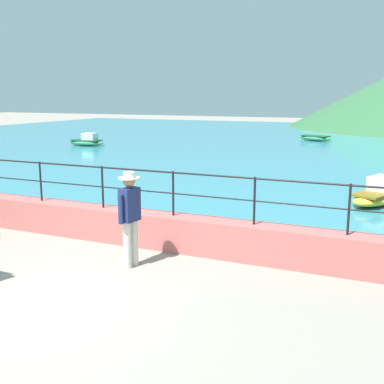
{
  "coord_description": "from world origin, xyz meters",
  "views": [
    {
      "loc": [
        4.87,
        -5.05,
        3.07
      ],
      "look_at": [
        1.03,
        3.7,
        1.1
      ],
      "focal_mm": 44.13,
      "sensor_mm": 36.0,
      "label": 1
    }
  ],
  "objects_px": {
    "person_walking": "(130,214)",
    "boat_0": "(87,141)",
    "boat_2": "(379,194)",
    "boat_1": "(315,138)"
  },
  "relations": [
    {
      "from": "person_walking",
      "to": "boat_2",
      "type": "bearing_deg",
      "value": 60.7
    },
    {
      "from": "person_walking",
      "to": "boat_1",
      "type": "height_order",
      "value": "person_walking"
    },
    {
      "from": "person_walking",
      "to": "boat_1",
      "type": "relative_size",
      "value": 0.71
    },
    {
      "from": "person_walking",
      "to": "boat_0",
      "type": "distance_m",
      "value": 20.95
    },
    {
      "from": "boat_0",
      "to": "boat_1",
      "type": "xyz_separation_m",
      "value": [
        12.1,
        8.7,
        -0.07
      ]
    },
    {
      "from": "person_walking",
      "to": "boat_0",
      "type": "height_order",
      "value": "person_walking"
    },
    {
      "from": "person_walking",
      "to": "boat_1",
      "type": "distance_m",
      "value": 25.18
    },
    {
      "from": "boat_0",
      "to": "boat_2",
      "type": "xyz_separation_m",
      "value": [
        16.85,
        -9.49,
        0.0
      ]
    },
    {
      "from": "person_walking",
      "to": "boat_2",
      "type": "relative_size",
      "value": 0.71
    },
    {
      "from": "boat_0",
      "to": "boat_2",
      "type": "relative_size",
      "value": 0.95
    }
  ]
}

